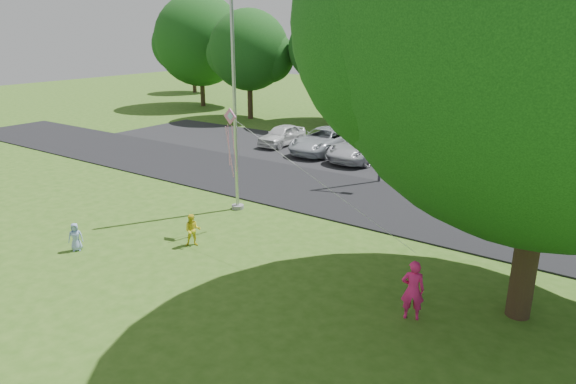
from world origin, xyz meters
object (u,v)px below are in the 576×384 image
Objects in this scene: flagpole at (235,109)px; street_lamp at (389,102)px; big_tree at (560,11)px; child_blue at (76,237)px; child_yellow at (193,230)px; woman at (413,290)px; trash_can at (462,185)px; kite at (234,131)px.

flagpole is 1.53× the size of street_lamp.
child_blue is at bearing -162.41° from big_tree.
street_lamp is at bearing 35.70° from child_yellow.
flagpole is 10.56m from woman.
big_tree reaches higher than trash_can.
child_blue is at bearing -123.60° from trash_can.
child_blue is 0.12× the size of kite.
woman is 8.41m from kite.
street_lamp reaches higher than child_blue.
trash_can is 12.36m from big_tree.
kite is at bearing 35.72° from child_yellow.
flagpole is at bearing -46.14° from woman.
child_blue is (-8.88, -13.37, -0.03)m from trash_can.
big_tree is 8.26× the size of woman.
kite is at bearing -121.89° from trash_can.
flagpole is 10.22× the size of child_blue.
big_tree reaches higher than kite.
big_tree is 12.46m from child_yellow.
big_tree reaches higher than flagpole.
child_yellow is 3.74m from kite.
street_lamp is at bearing 19.58° from child_blue.
trash_can is 11.09m from woman.
street_lamp is 5.06m from trash_can.
child_blue is (-10.96, -2.49, -0.33)m from woman.
big_tree is (11.41, -2.21, 3.41)m from flagpole.
kite reaches higher than trash_can.
street_lamp is 0.80× the size of kite.
big_tree is 7.30m from woman.
flagpole is 2.53m from kite.
trash_can is 0.90× the size of child_yellow.
street_lamp is 6.32× the size of trash_can.
street_lamp is 4.00× the size of woman.
child_yellow is at bearing -118.73° from trash_can.
street_lamp is at bearing 131.05° from big_tree.
flagpole is at bearing 25.45° from child_blue.
child_blue is (-1.73, -6.38, -3.68)m from flagpole.
street_lamp reaches higher than trash_can.
child_yellow is (-8.00, 0.08, -0.24)m from woman.
flagpole reaches higher than child_blue.
kite is at bearing -118.33° from street_lamp.
flagpole is 7.56m from child_blue.
street_lamp is 6.69× the size of child_blue.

